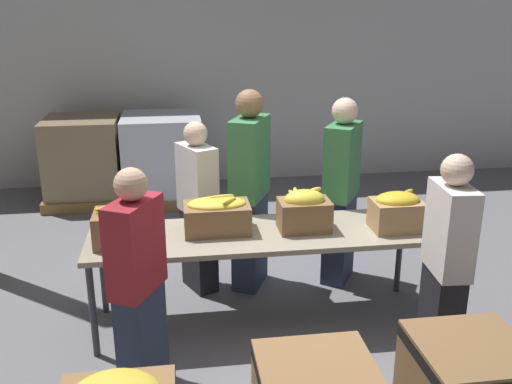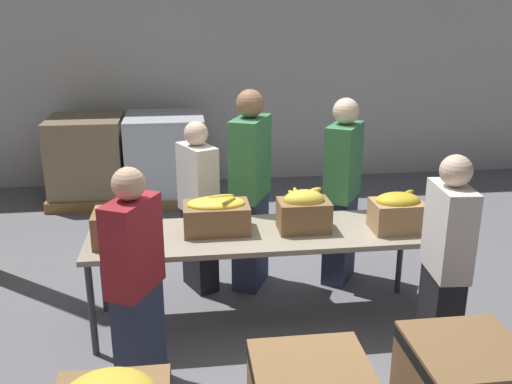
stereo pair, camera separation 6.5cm
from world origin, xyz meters
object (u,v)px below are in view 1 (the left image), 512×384
banana_box_2 (304,210)px  banana_box_3 (397,211)px  sorting_table (262,238)px  banana_box_1 (217,214)px  pallet_stack_0 (163,159)px  volunteer_2 (341,193)px  banana_box_0 (122,224)px  volunteer_0 (198,209)px  volunteer_3 (446,266)px  volunteer_1 (138,285)px  volunteer_4 (250,192)px  pallet_stack_1 (84,161)px

banana_box_2 → banana_box_3: bearing=-7.8°
sorting_table → banana_box_1: size_ratio=5.29×
banana_box_2 → pallet_stack_0: size_ratio=0.36×
volunteer_2 → banana_box_2: bearing=-5.8°
banana_box_2 → volunteer_2: bearing=52.8°
sorting_table → banana_box_3: size_ratio=6.92×
banana_box_0 → banana_box_2: size_ratio=1.02×
banana_box_3 → volunteer_2: volunteer_2 is taller
volunteer_0 → volunteer_3: 2.11m
sorting_table → banana_box_2: size_ratio=6.73×
banana_box_1 → volunteer_2: size_ratio=0.30×
banana_box_0 → pallet_stack_0: pallet_stack_0 is taller
banana_box_2 → volunteer_1: volunteer_1 is taller
banana_box_0 → volunteer_0: bearing=50.6°
volunteer_4 → volunteer_1: bearing=-8.4°
sorting_table → banana_box_2: 0.39m
banana_box_3 → volunteer_0: volunteer_0 is taller
banana_box_0 → banana_box_2: banana_box_2 is taller
volunteer_1 → volunteer_0: bearing=9.2°
volunteer_2 → pallet_stack_0: size_ratio=1.53×
volunteer_4 → banana_box_2: bearing=52.6°
volunteer_2 → volunteer_3: volunteer_2 is taller
banana_box_2 → pallet_stack_0: 3.36m
banana_box_0 → sorting_table: bearing=3.6°
volunteer_4 → volunteer_2: bearing=114.5°
banana_box_3 → sorting_table: bearing=174.9°
volunteer_4 → volunteer_3: bearing=63.7°
pallet_stack_1 → volunteer_2: bearing=-44.9°
volunteer_0 → volunteer_3: bearing=23.0°
banana_box_1 → volunteer_1: 0.97m
volunteer_3 → volunteer_4: bearing=43.3°
volunteer_4 → pallet_stack_1: size_ratio=1.64×
pallet_stack_0 → pallet_stack_1: size_ratio=1.02×
banana_box_2 → pallet_stack_0: pallet_stack_0 is taller
banana_box_1 → pallet_stack_1: size_ratio=0.46×
banana_box_1 → banana_box_3: banana_box_3 is taller
banana_box_1 → banana_box_2: size_ratio=1.27×
banana_box_0 → pallet_stack_1: pallet_stack_1 is taller
volunteer_0 → pallet_stack_0: 2.54m
banana_box_2 → pallet_stack_1: (-2.11, 3.20, -0.40)m
banana_box_1 → pallet_stack_1: bearing=114.6°
sorting_table → pallet_stack_0: pallet_stack_0 is taller
banana_box_2 → pallet_stack_0: (-1.12, 3.14, -0.39)m
banana_box_0 → banana_box_1: 0.71m
sorting_table → volunteer_1: size_ratio=1.74×
banana_box_2 → volunteer_3: 1.12m
banana_box_0 → volunteer_3: 2.27m
volunteer_2 → volunteer_4: bearing=-58.8°
banana_box_3 → pallet_stack_0: bearing=119.4°
volunteer_3 → pallet_stack_1: bearing=40.6°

